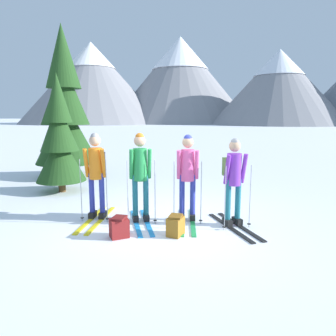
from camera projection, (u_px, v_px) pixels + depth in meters
name	position (u px, v px, depth m)	size (l,w,h in m)	color
ground_plane	(165.00, 223.00, 6.39)	(400.00, 400.00, 0.00)	white
skier_in_orange	(96.00, 171.00, 6.52)	(0.61, 1.80, 1.81)	yellow
skier_in_green	(140.00, 173.00, 6.32)	(0.97, 1.61, 1.82)	#1E84D1
skier_in_pink	(188.00, 172.00, 6.40)	(0.63, 1.71, 1.78)	green
skier_in_purple	(233.00, 177.00, 6.10)	(1.15, 1.60, 1.73)	black
pine_tree_near	(65.00, 109.00, 10.87)	(2.15, 2.15, 5.20)	#51381E
pine_tree_mid	(59.00, 139.00, 8.77)	(1.37, 1.37, 3.32)	#51381E
backpack_on_snow_front	(176.00, 226.00, 5.69)	(0.30, 0.36, 0.38)	#99661E
backpack_on_snow_beside	(119.00, 227.00, 5.61)	(0.40, 0.39, 0.38)	maroon
mountain_ridge_distant	(242.00, 77.00, 82.54)	(118.56, 52.97, 25.70)	gray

